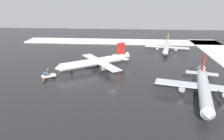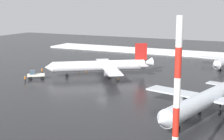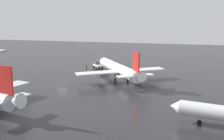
{
  "view_description": "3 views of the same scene",
  "coord_description": "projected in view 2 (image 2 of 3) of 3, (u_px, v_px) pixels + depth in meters",
  "views": [
    {
      "loc": [
        -64.41,
        -5.15,
        27.03
      ],
      "look_at": [
        6.79,
        0.62,
        2.48
      ],
      "focal_mm": 35.0,
      "sensor_mm": 36.0,
      "label": 1
    },
    {
      "loc": [
        -70.28,
        -36.27,
        20.58
      ],
      "look_at": [
        3.0,
        -1.1,
        4.5
      ],
      "focal_mm": 55.0,
      "sensor_mm": 36.0,
      "label": 2
    },
    {
      "loc": [
        33.21,
        -68.15,
        17.6
      ],
      "look_at": [
        11.84,
        8.21,
        2.51
      ],
      "focal_mm": 45.0,
      "sensor_mm": 36.0,
      "label": 3
    }
  ],
  "objects": [
    {
      "name": "pushback_tug",
      "position": [
        35.0,
        75.0,
        93.2
      ],
      "size": [
        4.49,
        5.01,
        2.5
      ],
      "rotation": [
        0.0,
        0.0,
        2.2
      ],
      "color": "silver",
      "rests_on": "ground_plane"
    },
    {
      "name": "ground_crew_near_tug",
      "position": [
        25.0,
        79.0,
        89.57
      ],
      "size": [
        0.36,
        0.36,
        1.71
      ],
      "rotation": [
        0.0,
        0.0,
        1.12
      ],
      "color": "black",
      "rests_on": "ground_plane"
    },
    {
      "name": "ground_crew_mid_apron",
      "position": [
        79.0,
        68.0,
        104.83
      ],
      "size": [
        0.36,
        0.36,
        1.71
      ],
      "rotation": [
        0.0,
        0.0,
        4.93
      ],
      "color": "black",
      "rests_on": "ground_plane"
    },
    {
      "name": "antenna_mast",
      "position": [
        176.0,
        107.0,
        36.27
      ],
      "size": [
        0.7,
        0.7,
        19.3
      ],
      "color": "red",
      "rests_on": "ground_plane"
    },
    {
      "name": "airplane_parked_portside",
      "position": [
        206.0,
        99.0,
        62.78
      ],
      "size": [
        31.71,
        26.6,
        9.53
      ],
      "rotation": [
        0.0,
        0.0,
        2.9
      ],
      "color": "silver",
      "rests_on": "ground_plane"
    },
    {
      "name": "ground_crew_beside_wing",
      "position": [
        42.0,
        71.0,
        99.81
      ],
      "size": [
        0.36,
        0.36,
        1.71
      ],
      "rotation": [
        0.0,
        0.0,
        4.94
      ],
      "color": "black",
      "rests_on": "ground_plane"
    },
    {
      "name": "airplane_foreground_jet",
      "position": [
        102.0,
        66.0,
        96.62
      ],
      "size": [
        22.92,
        26.61,
        9.16
      ],
      "rotation": [
        0.0,
        0.0,
        2.19
      ],
      "color": "white",
      "rests_on": "ground_plane"
    },
    {
      "name": "traffic_cone_near_nose",
      "position": [
        86.0,
        71.0,
        102.45
      ],
      "size": [
        0.36,
        0.36,
        0.55
      ],
      "primitive_type": "cone",
      "color": "orange",
      "rests_on": "ground_plane"
    },
    {
      "name": "ground_plane",
      "position": [
        102.0,
        90.0,
        81.54
      ],
      "size": [
        240.0,
        240.0,
        0.0
      ],
      "primitive_type": "plane",
      "color": "#232326"
    },
    {
      "name": "traffic_cone_mid_line",
      "position": [
        118.0,
        79.0,
        92.7
      ],
      "size": [
        0.36,
        0.36,
        0.55
      ],
      "primitive_type": "cone",
      "color": "orange",
      "rests_on": "ground_plane"
    },
    {
      "name": "snow_bank_right",
      "position": [
        177.0,
        53.0,
        140.75
      ],
      "size": [
        14.0,
        116.0,
        0.55
      ],
      "primitive_type": "cube",
      "color": "white",
      "rests_on": "ground_plane"
    }
  ]
}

